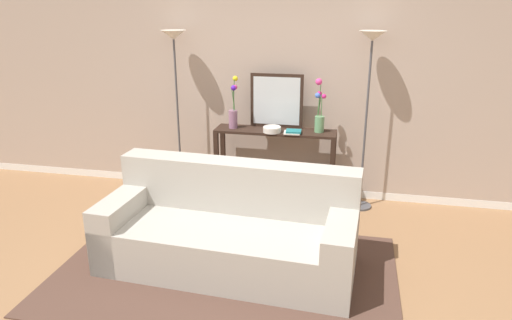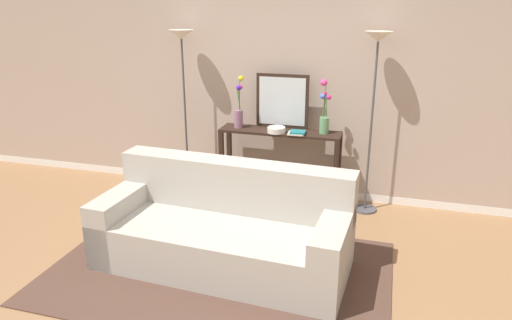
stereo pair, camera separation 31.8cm
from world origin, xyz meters
TOP-DOWN VIEW (x-y plane):
  - ground_plane at (0.00, 0.00)m, footprint 16.00×16.00m
  - back_wall at (0.00, 2.15)m, footprint 12.00×0.15m
  - area_rug at (-0.17, 0.18)m, footprint 2.89×1.84m
  - couch at (-0.16, 0.34)m, footprint 2.21×1.02m
  - console_table at (-0.02, 1.79)m, footprint 1.35×0.32m
  - floor_lamp_left at (-1.17, 1.83)m, footprint 0.28×0.28m
  - floor_lamp_right at (0.96, 1.83)m, footprint 0.28×0.28m
  - wall_mirror at (-0.03, 1.92)m, footprint 0.59×0.02m
  - vase_tall_flowers at (-0.49, 1.78)m, footprint 0.11×0.11m
  - vase_short_flowers at (0.46, 1.81)m, footprint 0.12×0.11m
  - fruit_bowl at (-0.04, 1.69)m, footprint 0.20×0.20m
  - book_stack at (0.19, 1.69)m, footprint 0.20×0.17m
  - book_row_under_console at (-0.37, 1.79)m, footprint 0.39×0.18m

SIDE VIEW (x-z plane):
  - ground_plane at x=0.00m, z-range -0.02..0.00m
  - area_rug at x=-0.17m, z-range 0.00..0.01m
  - book_row_under_console at x=-0.37m, z-range 0.00..0.13m
  - couch at x=-0.16m, z-range -0.13..0.75m
  - console_table at x=-0.02m, z-range 0.15..1.01m
  - book_stack at x=0.19m, z-range 0.86..0.89m
  - fruit_bowl at x=-0.04m, z-range 0.86..0.92m
  - vase_tall_flowers at x=-0.49m, z-range 0.75..1.34m
  - vase_short_flowers at x=0.46m, z-range 0.77..1.36m
  - wall_mirror at x=-0.03m, z-range 0.86..1.46m
  - back_wall at x=0.00m, z-range 0.00..2.97m
  - floor_lamp_left at x=-1.17m, z-range 0.55..2.46m
  - floor_lamp_right at x=0.96m, z-range 0.55..2.49m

